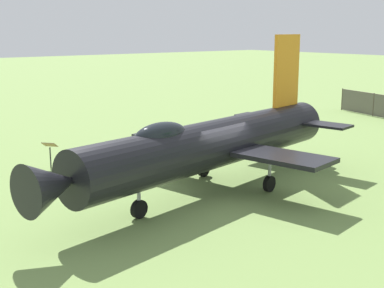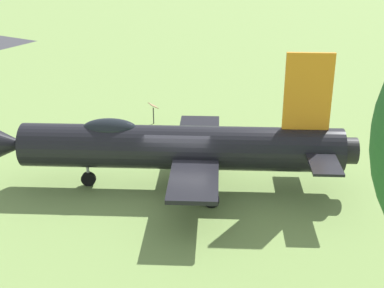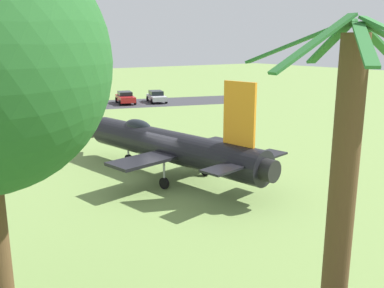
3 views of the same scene
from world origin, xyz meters
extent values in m
plane|color=#75934C|center=(0.00, 0.00, 0.00)|extent=(200.00, 200.00, 0.00)
cylinder|color=black|center=(0.00, 0.00, 1.79)|extent=(12.81, 4.11, 1.75)
cone|color=black|center=(-6.83, -1.31, 1.79)|extent=(1.85, 1.76, 1.48)
cylinder|color=black|center=(6.49, 1.25, 1.79)|extent=(0.79, 1.14, 1.05)
ellipsoid|color=black|center=(-2.75, -0.53, 2.53)|extent=(2.33, 1.30, 0.84)
cube|color=orange|center=(4.74, 0.91, 4.16)|extent=(1.79, 0.48, 3.00)
cube|color=black|center=(1.10, -2.36, 1.57)|extent=(2.36, 3.57, 0.16)
cube|color=black|center=(0.15, 2.60, 1.57)|extent=(2.36, 3.57, 0.16)
cube|color=black|center=(5.58, -0.73, 1.96)|extent=(1.42, 1.98, 0.10)
cube|color=black|center=(4.91, 2.75, 1.96)|extent=(1.42, 1.98, 0.10)
cylinder|color=#A5A8AD|center=(-3.75, -0.72, 0.96)|extent=(0.12, 0.12, 1.31)
cylinder|color=black|center=(-3.75, -0.72, 0.30)|extent=(0.62, 0.29, 0.60)
cylinder|color=#A5A8AD|center=(1.54, -1.30, 0.96)|extent=(0.12, 0.12, 1.31)
cylinder|color=black|center=(1.54, -1.30, 0.30)|extent=(0.62, 0.29, 0.60)
cylinder|color=#A5A8AD|center=(0.95, 1.78, 0.96)|extent=(0.12, 0.12, 1.31)
cylinder|color=black|center=(0.95, 1.78, 0.30)|extent=(0.62, 0.29, 0.60)
cylinder|color=#333333|center=(-3.36, 6.94, 0.45)|extent=(0.06, 0.06, 0.90)
cube|color=olive|center=(-3.36, 6.94, 1.02)|extent=(0.69, 0.72, 0.25)
camera|label=1|loc=(-12.26, -14.25, 5.84)|focal=49.52mm
camera|label=2|loc=(5.12, -19.10, 10.13)|focal=50.58mm
camera|label=3|loc=(19.46, -11.97, 7.36)|focal=39.56mm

